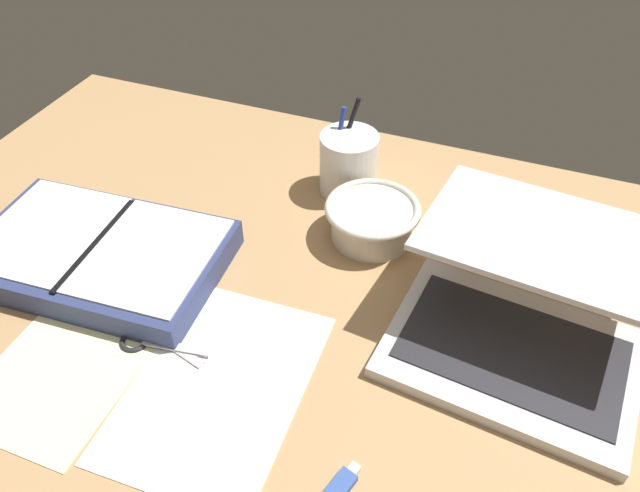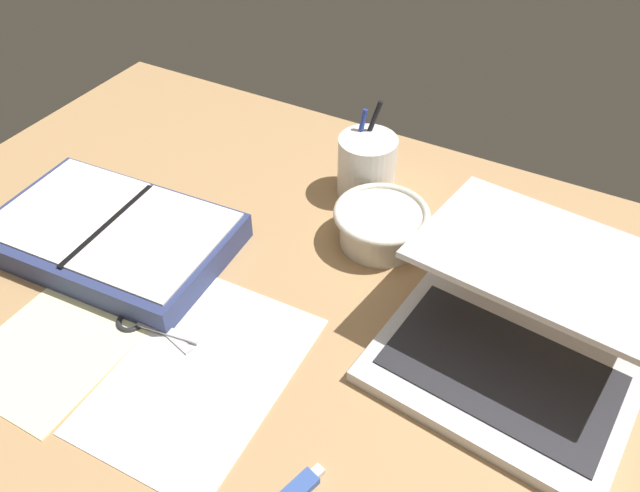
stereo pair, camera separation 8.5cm
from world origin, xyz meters
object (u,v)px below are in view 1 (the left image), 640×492
planner (101,253)px  scissors (149,337)px  bowl (372,219)px  laptop (524,314)px  pen_cup (349,163)px

planner → scissors: size_ratio=3.01×
planner → bowl: bearing=26.3°
planner → laptop: bearing=3.6°
laptop → scissors: 48.46cm
scissors → pen_cup: bearing=74.7°
pen_cup → scissors: pen_cup is taller
laptop → scissors: (-45.04, -17.23, -4.79)cm
pen_cup → scissors: bearing=-108.7°
pen_cup → scissors: (-13.61, -40.23, -4.94)cm
bowl → planner: (-35.08, -20.16, -1.20)cm
bowl → scissors: bowl is taller
laptop → bowl: size_ratio=2.41×
pen_cup → scissors: size_ratio=1.27×
bowl → scissors: bearing=-125.0°
laptop → planner: 59.65cm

